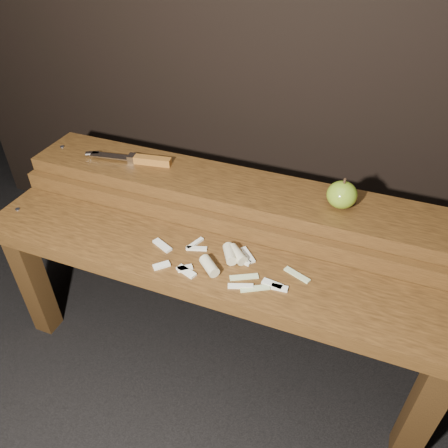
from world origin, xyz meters
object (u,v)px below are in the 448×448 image
(bench_front_tier, at_px, (206,284))
(apple, at_px, (342,195))
(bench_rear_tier, at_px, (238,212))
(knife, at_px, (142,159))

(bench_front_tier, height_order, apple, apple)
(bench_rear_tier, relative_size, apple, 15.41)
(apple, xyz_separation_m, knife, (-0.55, 0.01, -0.02))
(bench_front_tier, bearing_deg, bench_rear_tier, 90.00)
(bench_front_tier, bearing_deg, knife, 140.99)
(bench_front_tier, xyz_separation_m, apple, (0.26, 0.23, 0.18))
(bench_rear_tier, height_order, knife, knife)
(bench_front_tier, distance_m, bench_rear_tier, 0.23)
(apple, height_order, knife, apple)
(bench_front_tier, relative_size, bench_rear_tier, 1.00)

